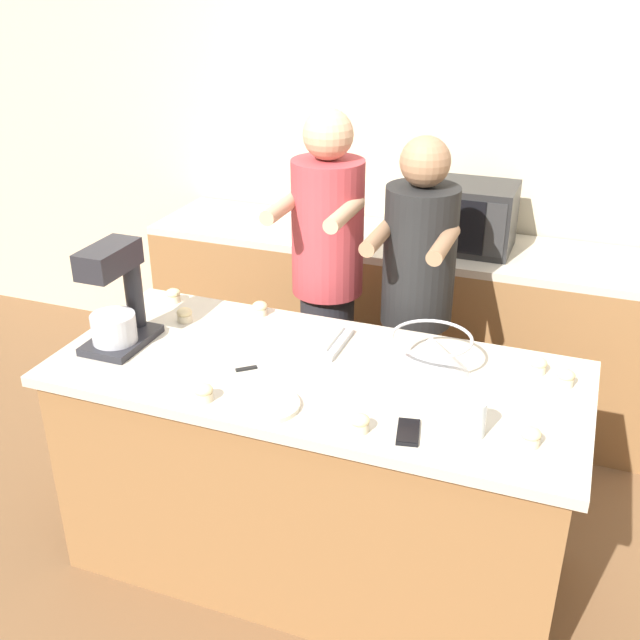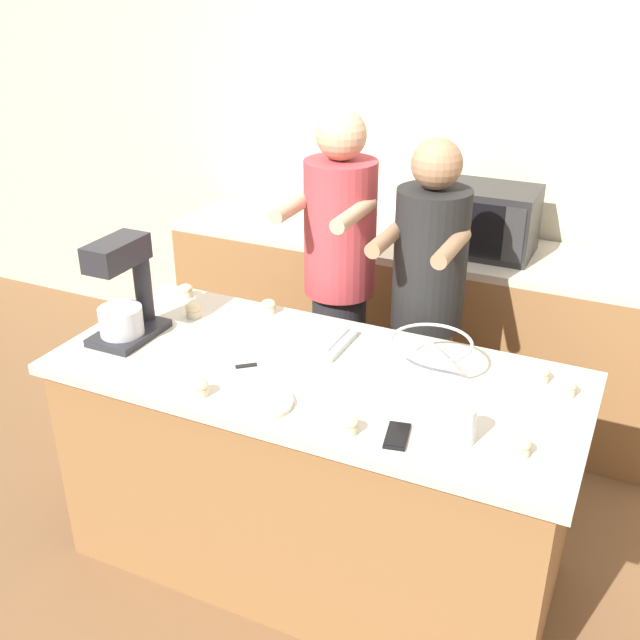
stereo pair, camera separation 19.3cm
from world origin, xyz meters
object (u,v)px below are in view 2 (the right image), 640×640
(cupcake_2, at_px, (268,306))
(cupcake_6, at_px, (186,291))
(knife, at_px, (261,364))
(cell_phone, at_px, (397,436))
(cupcake_4, at_px, (521,446))
(mixing_bowl, at_px, (430,357))
(drinking_glass, at_px, (463,425))
(stand_mixer, at_px, (124,295))
(cupcake_5, at_px, (200,388))
(microwave_oven, at_px, (487,220))
(baking_tray, at_px, (304,336))
(cupcake_0, at_px, (194,310))
(cupcake_1, at_px, (567,388))
(cupcake_7, at_px, (540,374))
(person_left, at_px, (339,290))
(person_right, at_px, (426,316))
(cupcake_3, at_px, (349,424))
(small_plate, at_px, (261,403))

(cupcake_2, height_order, cupcake_6, same)
(knife, bearing_deg, cell_phone, -19.99)
(cupcake_2, bearing_deg, cupcake_4, -25.42)
(mixing_bowl, relative_size, drinking_glass, 2.39)
(drinking_glass, bearing_deg, stand_mixer, 174.34)
(knife, xyz_separation_m, cupcake_5, (-0.08, -0.28, 0.03))
(microwave_oven, distance_m, drinking_glass, 1.63)
(baking_tray, relative_size, knife, 1.97)
(microwave_oven, bearing_deg, mixing_bowl, -84.67)
(cupcake_0, distance_m, cupcake_5, 0.63)
(stand_mixer, height_order, cupcake_1, stand_mixer)
(stand_mixer, relative_size, mixing_bowl, 1.38)
(cupcake_6, relative_size, cupcake_7, 1.00)
(person_left, relative_size, cupcake_0, 26.85)
(mixing_bowl, height_order, cupcake_0, mixing_bowl)
(cupcake_2, bearing_deg, knife, -64.81)
(cupcake_7, bearing_deg, knife, -161.60)
(person_right, distance_m, cupcake_5, 1.13)
(mixing_bowl, distance_m, drinking_glass, 0.41)
(microwave_oven, xyz_separation_m, cupcake_4, (0.51, -1.58, -0.17))
(person_left, bearing_deg, cupcake_3, -64.54)
(cupcake_0, distance_m, cupcake_7, 1.41)
(cupcake_1, bearing_deg, stand_mixer, -170.21)
(stand_mixer, bearing_deg, cupcake_4, -4.70)
(cupcake_4, xyz_separation_m, cupcake_5, (-1.06, -0.12, 0.00))
(cupcake_7, bearing_deg, cupcake_5, -150.27)
(person_left, bearing_deg, cupcake_0, -131.15)
(person_right, xyz_separation_m, baking_tray, (-0.34, -0.49, 0.06))
(baking_tray, relative_size, cupcake_4, 5.54)
(cupcake_3, distance_m, cupcake_6, 1.25)
(baking_tray, relative_size, cupcake_1, 5.54)
(cupcake_1, bearing_deg, baking_tray, -179.34)
(cupcake_0, relative_size, cupcake_7, 1.00)
(mixing_bowl, bearing_deg, cupcake_6, 170.05)
(mixing_bowl, height_order, baking_tray, mixing_bowl)
(mixing_bowl, xyz_separation_m, cupcake_0, (-1.04, 0.05, -0.05))
(person_right, bearing_deg, knife, -118.18)
(person_right, height_order, knife, person_right)
(cupcake_2, bearing_deg, cupcake_1, -6.63)
(knife, bearing_deg, small_plate, -60.46)
(drinking_glass, bearing_deg, person_right, 114.11)
(cupcake_2, bearing_deg, cell_phone, -38.00)
(cupcake_6, bearing_deg, person_left, 30.78)
(drinking_glass, bearing_deg, cell_phone, -161.51)
(person_right, relative_size, stand_mixer, 4.00)
(cupcake_0, relative_size, cupcake_6, 1.00)
(small_plate, height_order, cupcake_4, cupcake_4)
(baking_tray, height_order, cupcake_6, cupcake_6)
(cupcake_1, xyz_separation_m, cupcake_4, (-0.07, -0.41, 0.00))
(small_plate, height_order, cupcake_2, cupcake_2)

